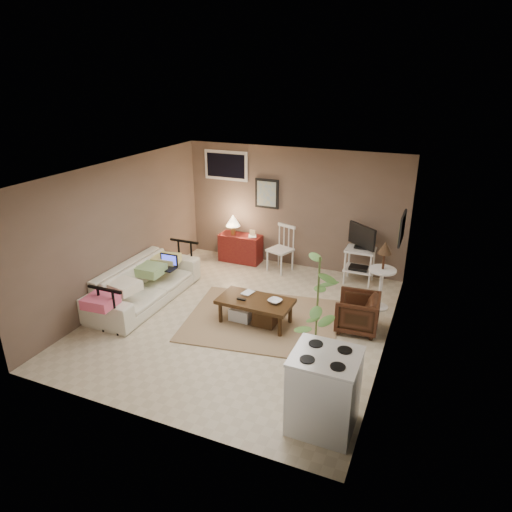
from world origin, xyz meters
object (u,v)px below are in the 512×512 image
at_px(sofa, 144,277).
at_px(side_table, 383,268).
at_px(red_console, 240,245).
at_px(coffee_table, 255,309).
at_px(spindle_chair, 281,250).
at_px(potted_plant, 317,314).
at_px(armchair, 357,311).
at_px(stove, 324,391).
at_px(tv_stand, 360,253).

relative_size(sofa, side_table, 1.92).
relative_size(red_console, side_table, 0.85).
xyz_separation_m(coffee_table, spindle_chair, (-0.35, 2.14, 0.19)).
bearing_deg(potted_plant, sofa, 164.56).
height_order(side_table, armchair, side_table).
distance_m(sofa, armchair, 3.60).
xyz_separation_m(coffee_table, sofa, (-2.05, -0.03, 0.20)).
relative_size(sofa, stove, 2.41).
bearing_deg(stove, red_console, 125.53).
distance_m(sofa, potted_plant, 3.45).
bearing_deg(tv_stand, potted_plant, -89.38).
bearing_deg(coffee_table, armchair, 16.18).
bearing_deg(sofa, red_console, -18.16).
bearing_deg(armchair, coffee_table, -78.48).
relative_size(tv_stand, potted_plant, 0.66).
relative_size(sofa, tv_stand, 2.01).
height_order(coffee_table, tv_stand, tv_stand).
xyz_separation_m(coffee_table, side_table, (1.74, 1.28, 0.49)).
height_order(armchair, stove, stove).
bearing_deg(spindle_chair, tv_stand, 0.93).
relative_size(coffee_table, tv_stand, 1.04).
height_order(sofa, spindle_chair, spindle_chair).
bearing_deg(red_console, potted_plant, -51.45).
bearing_deg(red_console, spindle_chair, -6.99).
bearing_deg(spindle_chair, sofa, -128.12).
xyz_separation_m(spindle_chair, stove, (1.94, -3.93, 0.04)).
distance_m(coffee_table, potted_plant, 1.69).
bearing_deg(side_table, coffee_table, -143.54).
height_order(spindle_chair, tv_stand, tv_stand).
height_order(coffee_table, red_console, red_console).
bearing_deg(stove, armchair, 91.67).
distance_m(sofa, red_console, 2.40).
bearing_deg(stove, tv_stand, 95.48).
relative_size(coffee_table, side_table, 0.99).
height_order(sofa, armchair, sofa).
height_order(spindle_chair, potted_plant, potted_plant).
distance_m(coffee_table, side_table, 2.21).
bearing_deg(coffee_table, potted_plant, -37.04).
xyz_separation_m(coffee_table, red_console, (-1.30, 2.25, 0.10)).
height_order(red_console, spindle_chair, red_console).
height_order(side_table, potted_plant, potted_plant).
bearing_deg(tv_stand, coffee_table, -119.18).
xyz_separation_m(sofa, red_console, (0.75, 2.28, -0.10)).
xyz_separation_m(spindle_chair, tv_stand, (1.56, 0.03, 0.17)).
relative_size(side_table, armchair, 1.87).
xyz_separation_m(potted_plant, stove, (0.35, -0.85, -0.44)).
distance_m(spindle_chair, armchair, 2.53).
distance_m(potted_plant, stove, 1.02).
bearing_deg(potted_plant, side_table, 77.44).
relative_size(coffee_table, armchair, 1.85).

